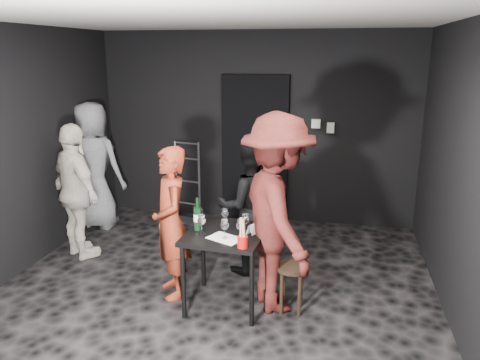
% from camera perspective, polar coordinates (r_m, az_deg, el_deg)
% --- Properties ---
extents(floor, '(4.50, 5.00, 0.02)m').
position_cam_1_polar(floor, '(4.83, -3.69, -14.50)').
color(floor, black).
rests_on(floor, ground).
extents(ceiling, '(4.50, 5.00, 0.02)m').
position_cam_1_polar(ceiling, '(4.20, -4.36, 19.37)').
color(ceiling, silver).
rests_on(ceiling, ground).
extents(wall_back, '(4.50, 0.04, 2.70)m').
position_cam_1_polar(wall_back, '(6.71, 1.93, 6.33)').
color(wall_back, black).
rests_on(wall_back, ground).
extents(wall_front, '(4.50, 0.04, 2.70)m').
position_cam_1_polar(wall_front, '(2.19, -22.96, -14.68)').
color(wall_front, black).
rests_on(wall_front, ground).
extents(wall_right, '(0.04, 5.00, 2.70)m').
position_cam_1_polar(wall_right, '(4.30, 26.22, -0.45)').
color(wall_right, black).
rests_on(wall_right, ground).
extents(doorway, '(0.95, 0.10, 2.10)m').
position_cam_1_polar(doorway, '(6.71, 1.82, 3.72)').
color(doorway, black).
rests_on(doorway, ground).
extents(wallbox_upper, '(0.12, 0.06, 0.12)m').
position_cam_1_polar(wallbox_upper, '(6.55, 9.25, 6.80)').
color(wallbox_upper, '#B7B7B2').
rests_on(wallbox_upper, wall_back).
extents(wallbox_lower, '(0.10, 0.06, 0.14)m').
position_cam_1_polar(wallbox_lower, '(6.55, 10.98, 6.28)').
color(wallbox_lower, '#B7B7B2').
rests_on(wallbox_lower, wall_back).
extents(hand_truck, '(0.39, 0.33, 1.17)m').
position_cam_1_polar(hand_truck, '(6.93, -6.39, -3.16)').
color(hand_truck, '#B2B2B7').
rests_on(hand_truck, floor).
extents(tasting_table, '(0.72, 0.72, 0.75)m').
position_cam_1_polar(tasting_table, '(4.49, -1.81, -7.61)').
color(tasting_table, black).
rests_on(tasting_table, floor).
extents(stool, '(0.31, 0.31, 0.47)m').
position_cam_1_polar(stool, '(4.53, 6.35, -11.52)').
color(stool, black).
rests_on(stool, floor).
extents(server_red, '(0.62, 0.68, 1.57)m').
position_cam_1_polar(server_red, '(4.69, -8.44, -5.01)').
color(server_red, maroon).
rests_on(server_red, floor).
extents(woman_black, '(0.86, 0.68, 1.56)m').
position_cam_1_polar(woman_black, '(5.14, 1.10, -3.07)').
color(woman_black, black).
rests_on(woman_black, floor).
extents(man_maroon, '(1.34, 1.70, 2.39)m').
position_cam_1_polar(man_maroon, '(4.30, 4.65, -1.02)').
color(man_maroon, '#491613').
rests_on(man_maroon, floor).
extents(bystander_cream, '(1.13, 0.98, 1.75)m').
position_cam_1_polar(bystander_cream, '(5.81, -19.39, -0.76)').
color(bystander_cream, white).
rests_on(bystander_cream, floor).
extents(bystander_grey, '(1.06, 0.64, 2.07)m').
position_cam_1_polar(bystander_grey, '(6.74, -17.57, 2.93)').
color(bystander_grey, gray).
rests_on(bystander_grey, floor).
extents(tasting_mat, '(0.37, 0.32, 0.00)m').
position_cam_1_polar(tasting_mat, '(4.32, -1.82, -7.12)').
color(tasting_mat, white).
rests_on(tasting_mat, tasting_table).
extents(wine_glass_a, '(0.08, 0.08, 0.21)m').
position_cam_1_polar(wine_glass_a, '(4.41, -4.70, -5.29)').
color(wine_glass_a, white).
rests_on(wine_glass_a, tasting_table).
extents(wine_glass_b, '(0.10, 0.10, 0.20)m').
position_cam_1_polar(wine_glass_b, '(4.57, -4.87, -4.57)').
color(wine_glass_b, white).
rests_on(wine_glass_b, tasting_table).
extents(wine_glass_c, '(0.08, 0.08, 0.19)m').
position_cam_1_polar(wine_glass_c, '(4.59, -1.86, -4.46)').
color(wine_glass_c, white).
rests_on(wine_glass_c, tasting_table).
extents(wine_glass_d, '(0.08, 0.08, 0.20)m').
position_cam_1_polar(wine_glass_d, '(4.29, -1.89, -5.88)').
color(wine_glass_d, white).
rests_on(wine_glass_d, tasting_table).
extents(wine_glass_e, '(0.08, 0.08, 0.22)m').
position_cam_1_polar(wine_glass_e, '(4.25, 0.08, -5.94)').
color(wine_glass_e, white).
rests_on(wine_glass_e, tasting_table).
extents(wine_glass_f, '(0.09, 0.09, 0.20)m').
position_cam_1_polar(wine_glass_f, '(4.42, 0.65, -5.22)').
color(wine_glass_f, white).
rests_on(wine_glass_f, tasting_table).
extents(wine_bottle, '(0.08, 0.08, 0.32)m').
position_cam_1_polar(wine_bottle, '(4.50, -5.19, -4.58)').
color(wine_bottle, black).
rests_on(wine_bottle, tasting_table).
extents(breadstick_cup, '(0.09, 0.09, 0.29)m').
position_cam_1_polar(breadstick_cup, '(4.08, 0.32, -6.53)').
color(breadstick_cup, '#AC0A0B').
rests_on(breadstick_cup, tasting_table).
extents(reserved_card, '(0.12, 0.15, 0.10)m').
position_cam_1_polar(reserved_card, '(4.42, 1.39, -5.93)').
color(reserved_card, white).
rests_on(reserved_card, tasting_table).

